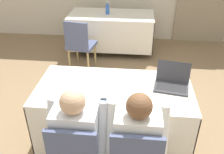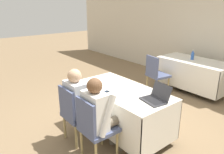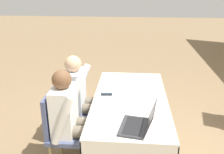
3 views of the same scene
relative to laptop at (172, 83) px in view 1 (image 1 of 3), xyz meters
name	(u,v)px [view 1 (image 1 of 3)]	position (x,y,z in m)	size (l,w,h in m)	color
ground_plane	(114,140)	(-0.59, -0.08, -0.80)	(24.00, 24.00, 0.00)	#846B4C
conference_table_near	(114,102)	(-0.59, -0.08, -0.23)	(1.62, 0.81, 0.75)	white
conference_table_far	(111,23)	(-0.88, 2.46, -0.23)	(1.62, 0.81, 0.75)	white
laptop	(172,83)	(0.00, 0.00, 0.00)	(0.39, 0.35, 0.23)	#333338
cell_phone	(103,102)	(-0.67, -0.35, -0.04)	(0.07, 0.13, 0.01)	black
paper_beside_laptop	(173,87)	(0.01, -0.01, -0.04)	(0.26, 0.33, 0.00)	white
water_bottle	(107,8)	(-0.96, 2.46, 0.06)	(0.07, 0.07, 0.24)	#2D5BB7
chair_far_spare	(80,43)	(-1.34, 1.62, -0.30)	(0.51, 0.51, 0.90)	tan
person_checkered_shirt	(78,134)	(-0.84, -0.69, -0.14)	(0.50, 0.52, 1.16)	#665B4C
person_white_shirt	(137,139)	(-0.35, -0.69, -0.14)	(0.50, 0.52, 1.16)	#665B4C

